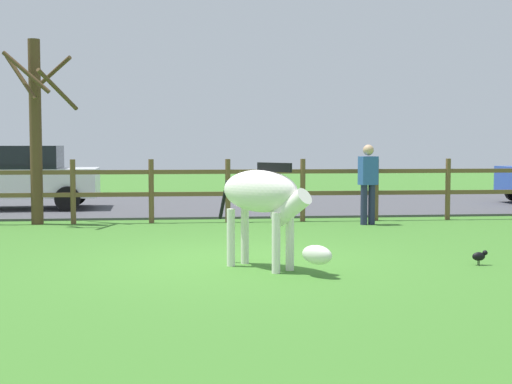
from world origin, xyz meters
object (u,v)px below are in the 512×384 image
at_px(bare_tree, 36,125).
at_px(parked_car_white, 16,177).
at_px(zebra, 265,199).
at_px(crow_on_grass, 480,256).
at_px(visitor_near_fence, 368,180).

relative_size(bare_tree, parked_car_white, 0.93).
relative_size(bare_tree, zebra, 2.44).
relative_size(crow_on_grass, parked_car_white, 0.05).
height_order(parked_car_white, visitor_near_fence, visitor_near_fence).
xyz_separation_m(zebra, parked_car_white, (-5.16, 8.74, -0.08)).
height_order(zebra, crow_on_grass, zebra).
height_order(bare_tree, crow_on_grass, bare_tree).
bearing_deg(crow_on_grass, visitor_near_fence, 92.99).
relative_size(crow_on_grass, visitor_near_fence, 0.13).
xyz_separation_m(crow_on_grass, parked_car_white, (-8.12, 8.74, 0.72)).
bearing_deg(crow_on_grass, parked_car_white, 132.87).
height_order(zebra, visitor_near_fence, visitor_near_fence).
bearing_deg(parked_car_white, zebra, -59.43).
xyz_separation_m(bare_tree, parked_car_white, (-1.11, 3.04, -1.19)).
bearing_deg(parked_car_white, crow_on_grass, -47.13).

